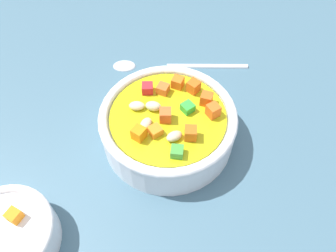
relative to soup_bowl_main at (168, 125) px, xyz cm
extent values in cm
cube|color=#42667A|center=(-0.01, -0.01, -3.89)|extent=(140.00, 140.00, 2.00)
cylinder|color=white|center=(-0.01, -0.01, -0.71)|extent=(16.94, 16.94, 4.37)
torus|color=white|center=(-0.01, -0.01, 1.84)|extent=(17.11, 17.11, 1.19)
cylinder|color=gold|center=(-0.01, -0.01, 1.68)|extent=(14.42, 14.42, 0.40)
cube|color=#EC5A1B|center=(3.16, 4.10, 2.65)|extent=(1.64, 1.64, 1.55)
ellipsoid|color=beige|center=(-2.08, -0.45, 2.47)|extent=(2.23, 1.77, 1.19)
cube|color=orange|center=(0.28, -3.03, 2.38)|extent=(1.86, 1.86, 1.00)
cube|color=green|center=(3.57, -4.32, 2.41)|extent=(1.81, 1.81, 1.07)
cube|color=orange|center=(-1.36, -4.45, 2.68)|extent=(1.49, 1.49, 1.61)
cube|color=#DD5917|center=(0.81, 5.18, 2.66)|extent=(1.64, 1.64, 1.57)
cube|color=orange|center=(-1.34, 4.90, 2.58)|extent=(1.53, 1.53, 1.40)
ellipsoid|color=beige|center=(-1.50, -2.72, 2.33)|extent=(1.41, 2.04, 0.91)
ellipsoid|color=beige|center=(2.29, -2.62, 2.37)|extent=(2.08, 2.31, 0.99)
ellipsoid|color=beige|center=(-3.91, -0.90, 2.38)|extent=(2.30, 2.01, 1.01)
cube|color=green|center=(1.67, 1.92, 2.40)|extent=(1.82, 1.82, 1.05)
cube|color=orange|center=(4.66, 2.80, 2.69)|extent=(1.87, 1.87, 1.62)
cube|color=orange|center=(0.25, -0.64, 2.67)|extent=(1.88, 1.88, 1.59)
cube|color=#DC5E17|center=(3.82, -1.51, 2.67)|extent=(1.86, 1.86, 1.59)
cube|color=red|center=(-4.25, 2.16, 2.48)|extent=(1.90, 1.90, 1.20)
cube|color=orange|center=(-2.49, 3.07, 2.45)|extent=(1.51, 1.51, 1.15)
cylinder|color=silver|center=(-1.28, 14.87, -2.48)|extent=(11.54, 6.89, 0.82)
ellipsoid|color=silver|center=(-12.73, 8.53, -2.41)|extent=(4.32, 3.91, 0.96)
cylinder|color=white|center=(-7.87, -20.39, -1.26)|extent=(10.42, 10.42, 3.26)
torus|color=white|center=(-7.87, -20.39, 0.58)|extent=(10.52, 10.52, 0.83)
cube|color=orange|center=(-7.68, -18.52, 1.03)|extent=(1.33, 1.33, 1.32)
camera|label=1|loc=(12.38, -21.99, 33.99)|focal=35.73mm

